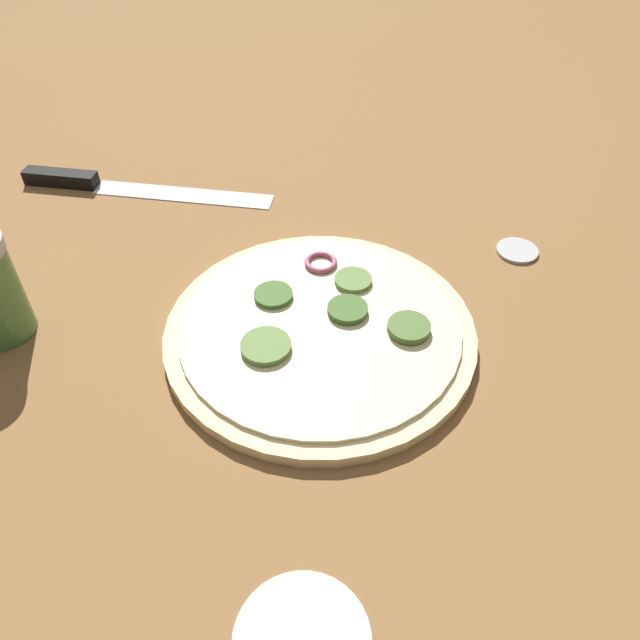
{
  "coord_description": "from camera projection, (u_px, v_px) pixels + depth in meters",
  "views": [
    {
      "loc": [
        -0.41,
        0.04,
        0.42
      ],
      "look_at": [
        0.0,
        0.0,
        0.02
      ],
      "focal_mm": 35.0,
      "sensor_mm": 36.0,
      "label": 1
    }
  ],
  "objects": [
    {
      "name": "ground_plane",
      "position": [
        320.0,
        337.0,
        0.59
      ],
      "size": [
        3.0,
        3.0,
        0.0
      ],
      "primitive_type": "plane",
      "color": "brown"
    },
    {
      "name": "pizza",
      "position": [
        320.0,
        330.0,
        0.58
      ],
      "size": [
        0.29,
        0.29,
        0.02
      ],
      "color": "beige",
      "rests_on": "ground_plane"
    },
    {
      "name": "knife",
      "position": [
        102.0,
        184.0,
        0.77
      ],
      "size": [
        0.1,
        0.31,
        0.02
      ],
      "rotation": [
        0.0,
        0.0,
        4.46
      ],
      "color": "silver",
      "rests_on": "ground_plane"
    },
    {
      "name": "loose_cap",
      "position": [
        518.0,
        249.0,
        0.68
      ],
      "size": [
        0.05,
        0.05,
        0.01
      ],
      "color": "#B2B2B7",
      "rests_on": "ground_plane"
    },
    {
      "name": "flour_patch",
      "position": [
        302.0,
        639.0,
        0.39
      ],
      "size": [
        0.09,
        0.09,
        0.0
      ],
      "color": "white",
      "rests_on": "ground_plane"
    }
  ]
}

